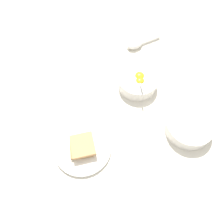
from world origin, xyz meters
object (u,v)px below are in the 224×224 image
soup_spoon (137,43)px  congee_bowl (189,126)px  toast_plate (83,148)px  egg_bowl (138,81)px  toast_sandwich (82,146)px

soup_spoon → congee_bowl: (0.06, -0.46, 0.01)m
toast_plate → soup_spoon: (0.34, 0.45, 0.01)m
soup_spoon → toast_plate: bearing=-127.6°
toast_plate → congee_bowl: (0.41, -0.02, 0.02)m
egg_bowl → toast_plate: bearing=-141.0°
congee_bowl → egg_bowl: bearing=118.0°
toast_plate → congee_bowl: 0.41m
soup_spoon → toast_sandwich: bearing=-127.6°
toast_plate → soup_spoon: bearing=52.4°
toast_plate → soup_spoon: soup_spoon is taller
egg_bowl → toast_sandwich: bearing=-140.9°
toast_plate → toast_sandwich: bearing=-88.9°
toast_sandwich → soup_spoon: bearing=52.4°
toast_sandwich → congee_bowl: congee_bowl is taller
toast_sandwich → toast_plate: bearing=91.1°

